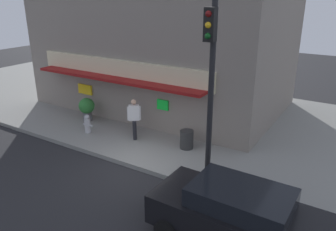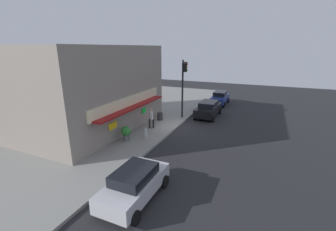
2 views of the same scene
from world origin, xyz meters
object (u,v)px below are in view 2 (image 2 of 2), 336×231
at_px(fire_hydrant, 146,133).
at_px(parked_car_black, 208,109).
at_px(pedestrian, 151,117).
at_px(potted_plant_by_doorway, 126,132).
at_px(parked_car_blue, 220,98).
at_px(traffic_light, 184,82).
at_px(trash_can, 160,116).
at_px(parked_car_silver, 135,184).

xyz_separation_m(fire_hydrant, parked_car_black, (8.20, -2.98, 0.27)).
distance_m(fire_hydrant, pedestrian, 2.32).
xyz_separation_m(potted_plant_by_doorway, parked_car_blue, (15.27, -4.12, 0.01)).
bearing_deg(parked_car_black, traffic_light, 132.24).
distance_m(potted_plant_by_doorway, parked_car_black, 10.18).
distance_m(trash_can, parked_car_black, 5.37).
xyz_separation_m(traffic_light, parked_car_blue, (7.89, -2.17, -2.98)).
distance_m(fire_hydrant, parked_car_black, 8.73).
height_order(traffic_light, parked_car_blue, traffic_light).
xyz_separation_m(traffic_light, fire_hydrant, (-6.26, 0.84, -3.26)).
height_order(fire_hydrant, pedestrian, pedestrian).
height_order(traffic_light, potted_plant_by_doorway, traffic_light).
xyz_separation_m(trash_can, pedestrian, (-2.38, -0.31, 0.59)).
height_order(trash_can, pedestrian, pedestrian).
xyz_separation_m(trash_can, parked_car_black, (3.66, -3.92, 0.29)).
xyz_separation_m(trash_can, parked_car_silver, (-11.21, -4.07, 0.26)).
distance_m(traffic_light, potted_plant_by_doorway, 8.20).
bearing_deg(parked_car_blue, traffic_light, 164.65).
distance_m(parked_car_blue, parked_car_black, 5.95).
distance_m(fire_hydrant, parked_car_blue, 14.47).
xyz_separation_m(potted_plant_by_doorway, parked_car_silver, (-5.56, -4.24, -0.03)).
xyz_separation_m(pedestrian, parked_car_black, (6.05, -3.61, -0.29)).
height_order(traffic_light, parked_car_silver, traffic_light).
relative_size(trash_can, parked_car_blue, 0.18).
height_order(pedestrian, parked_car_blue, pedestrian).
relative_size(parked_car_blue, parked_car_silver, 1.03).
bearing_deg(pedestrian, potted_plant_by_doorway, 171.60).
xyz_separation_m(traffic_light, trash_can, (-1.72, 1.78, -3.28)).
relative_size(fire_hydrant, parked_car_blue, 0.20).
bearing_deg(pedestrian, trash_can, 7.49).
relative_size(trash_can, potted_plant_by_doorway, 0.67).
relative_size(traffic_light, parked_car_blue, 1.35).
bearing_deg(fire_hydrant, pedestrian, 16.21).
bearing_deg(parked_car_blue, parked_car_silver, -179.65).
bearing_deg(pedestrian, traffic_light, -19.67).
height_order(pedestrian, potted_plant_by_doorway, pedestrian).
distance_m(traffic_light, parked_car_silver, 13.48).
bearing_deg(traffic_light, parked_car_blue, -15.35).
bearing_deg(traffic_light, parked_car_silver, -169.94).
bearing_deg(potted_plant_by_doorway, trash_can, -1.73).
xyz_separation_m(parked_car_blue, parked_car_black, (-5.95, 0.03, -0.01)).
distance_m(pedestrian, parked_car_silver, 9.60).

